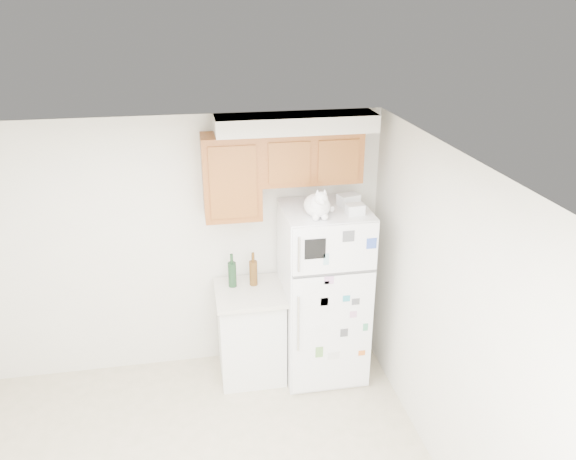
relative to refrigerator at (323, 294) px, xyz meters
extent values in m
cube|color=beige|center=(-1.30, 0.39, 0.40)|extent=(3.80, 0.04, 2.50)
cube|color=beige|center=(0.60, -1.61, 0.40)|extent=(0.04, 4.00, 2.50)
cube|color=white|center=(-1.30, -1.61, 1.65)|extent=(3.80, 4.00, 0.04)
cube|color=brown|center=(-0.10, 0.22, 1.27)|extent=(0.90, 0.33, 0.45)
cube|color=brown|center=(-0.80, 0.22, 1.12)|extent=(0.50, 0.33, 0.75)
cube|color=silver|center=(-0.23, 0.23, 1.57)|extent=(1.40, 0.37, 0.15)
cube|color=white|center=(0.00, 0.01, 0.00)|extent=(0.76, 0.72, 1.70)
cube|color=white|center=(0.00, -0.36, 0.62)|extent=(0.74, 0.03, 0.44)
cube|color=white|center=(0.00, -0.36, -0.22)|extent=(0.74, 0.03, 1.19)
cube|color=#59595B|center=(0.00, -0.36, 0.40)|extent=(0.74, 0.03, 0.02)
cylinder|color=silver|center=(-0.32, -0.39, 0.62)|extent=(0.02, 0.02, 0.32)
cylinder|color=silver|center=(-0.32, -0.39, -0.05)|extent=(0.02, 0.02, 0.55)
cube|color=black|center=(-0.18, -0.38, 0.65)|extent=(0.18, 0.00, 0.18)
cube|color=white|center=(-0.16, -0.38, 0.20)|extent=(0.22, 0.00, 0.28)
cube|color=white|center=(-0.11, -0.38, -0.12)|extent=(0.09, 0.00, 0.06)
cube|color=silver|center=(0.01, -0.38, -0.44)|extent=(0.11, 0.00, 0.08)
cube|color=#418F68|center=(0.30, -0.38, -0.17)|extent=(0.05, 0.00, 0.07)
cube|color=teal|center=(0.11, -0.38, 0.15)|extent=(0.07, 0.00, 0.06)
cube|color=#314DAE|center=(0.31, -0.38, 0.66)|extent=(0.09, 0.00, 0.10)
cube|color=#BF88AD|center=(0.18, -0.38, -0.02)|extent=(0.06, 0.00, 0.06)
cube|color=#45464A|center=(0.10, -0.38, -0.20)|extent=(0.07, 0.00, 0.08)
cube|color=orange|center=(0.28, -0.38, -0.44)|extent=(0.06, 0.00, 0.05)
cube|color=silver|center=(-0.09, -0.38, 0.14)|extent=(0.07, 0.00, 0.08)
cube|color=#4F5155|center=(0.10, -0.38, 0.74)|extent=(0.10, 0.00, 0.10)
cube|color=#8AB9C3|center=(-0.08, -0.38, 0.55)|extent=(0.05, 0.00, 0.10)
cube|color=#4D4E52|center=(0.20, -0.38, 0.11)|extent=(0.07, 0.00, 0.06)
cube|color=#64984C|center=(-0.12, -0.38, -0.38)|extent=(0.07, 0.00, 0.11)
cube|color=#BA85B6|center=(-0.05, -0.38, 0.34)|extent=(0.08, 0.00, 0.07)
cube|color=white|center=(-0.69, 0.07, -0.41)|extent=(0.60, 0.60, 0.88)
cube|color=beige|center=(-0.69, 0.05, 0.05)|extent=(0.64, 0.64, 0.04)
ellipsoid|color=white|center=(-0.11, -0.13, 0.94)|extent=(0.22, 0.30, 0.19)
ellipsoid|color=white|center=(-0.11, -0.22, 0.98)|extent=(0.16, 0.13, 0.18)
sphere|color=white|center=(-0.11, -0.26, 1.05)|extent=(0.11, 0.11, 0.11)
cone|color=white|center=(-0.14, -0.26, 1.11)|extent=(0.04, 0.04, 0.04)
cone|color=white|center=(-0.08, -0.26, 1.11)|extent=(0.04, 0.04, 0.04)
cone|color=#D88C8C|center=(-0.14, -0.27, 1.10)|extent=(0.02, 0.02, 0.03)
cone|color=#D88C8C|center=(-0.08, -0.27, 1.10)|extent=(0.02, 0.02, 0.03)
sphere|color=white|center=(-0.11, -0.31, 1.03)|extent=(0.05, 0.05, 0.05)
sphere|color=white|center=(-0.15, -0.25, 0.88)|extent=(0.06, 0.06, 0.06)
sphere|color=white|center=(-0.07, -0.25, 0.88)|extent=(0.06, 0.06, 0.06)
cylinder|color=white|center=(-0.02, -0.03, 0.88)|extent=(0.14, 0.19, 0.06)
cube|color=white|center=(0.22, 0.07, 0.90)|extent=(0.21, 0.17, 0.10)
cube|color=white|center=(0.22, -0.16, 0.89)|extent=(0.16, 0.12, 0.09)
camera|label=1|loc=(-1.16, -4.49, 2.60)|focal=35.00mm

